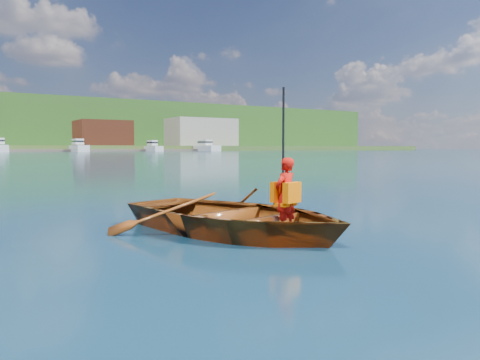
% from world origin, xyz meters
% --- Properties ---
extents(ground, '(600.00, 600.00, 0.00)m').
position_xyz_m(ground, '(0.00, 0.00, 0.00)').
color(ground, '#162548').
rests_on(ground, ground).
extents(rowboat, '(3.98, 4.75, 0.84)m').
position_xyz_m(rowboat, '(1.34, 0.65, 0.27)').
color(rowboat, brown).
rests_on(rowboat, ground).
extents(child_paddler, '(0.47, 0.42, 2.16)m').
position_xyz_m(child_paddler, '(1.75, -0.16, 0.67)').
color(child_paddler, '#BF0F08').
rests_on(child_paddler, ground).
extents(marina_yachts, '(143.73, 13.97, 4.29)m').
position_xyz_m(marina_yachts, '(16.35, 143.32, 1.41)').
color(marina_yachts, silver).
rests_on(marina_yachts, ground).
extents(hillside_trees, '(275.89, 87.79, 25.62)m').
position_xyz_m(hillside_trees, '(50.51, 232.89, 16.95)').
color(hillside_trees, '#382314').
rests_on(hillside_trees, ground).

